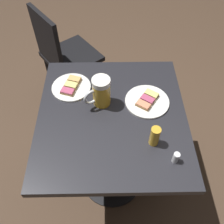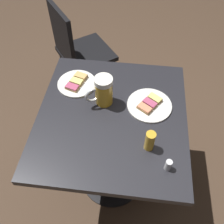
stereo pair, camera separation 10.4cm
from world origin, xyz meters
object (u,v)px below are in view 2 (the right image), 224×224
beer_mug (103,91)px  cafe_chair (78,50)px  plate_near (77,83)px  salt_shaker (168,165)px  beer_glass_small (150,141)px  plate_far (149,105)px

beer_mug → cafe_chair: (-0.70, -0.31, -0.31)m
cafe_chair → plate_near: bearing=-23.8°
cafe_chair → beer_mug: bearing=-13.6°
salt_shaker → beer_glass_small: bearing=-138.7°
plate_near → salt_shaker: bearing=47.4°
plate_far → plate_near: bearing=-105.1°
beer_glass_small → salt_shaker: (0.09, 0.08, -0.02)m
beer_mug → salt_shaker: bearing=43.7°
plate_near → beer_mug: bearing=56.3°
plate_near → cafe_chair: bearing=-166.5°
beer_glass_small → salt_shaker: beer_glass_small is taller
beer_mug → salt_shaker: beer_mug is taller
beer_mug → cafe_chair: beer_mug is taller
plate_near → beer_glass_small: 0.54m
plate_far → cafe_chair: cafe_chair is taller
plate_far → cafe_chair: bearing=-142.0°
plate_far → salt_shaker: salt_shaker is taller
plate_near → plate_far: bearing=74.9°
plate_near → salt_shaker: size_ratio=3.75×
plate_near → cafe_chair: cafe_chair is taller
beer_mug → plate_far: bearing=90.2°
plate_near → cafe_chair: (-0.59, -0.14, -0.24)m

